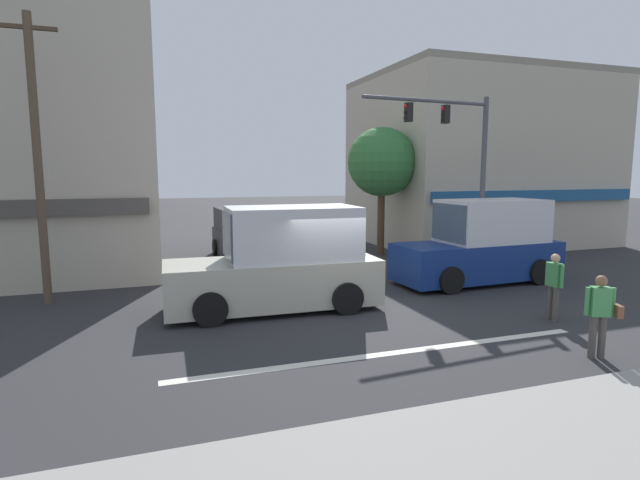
% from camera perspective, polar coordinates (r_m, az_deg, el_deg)
% --- Properties ---
extents(ground_plane, '(120.00, 120.00, 0.00)m').
position_cam_1_polar(ground_plane, '(13.54, 1.26, -7.89)').
color(ground_plane, '#2B2B2D').
extents(lane_marking_stripe, '(9.00, 0.24, 0.01)m').
position_cam_1_polar(lane_marking_stripe, '(10.49, 8.05, -12.70)').
color(lane_marking_stripe, silver).
rests_on(lane_marking_stripe, ground).
extents(building_right_corner, '(11.34, 8.94, 8.49)m').
position_cam_1_polar(building_right_corner, '(27.73, 17.50, 8.65)').
color(building_right_corner, '#B7AD99').
rests_on(building_right_corner, ground).
extents(street_tree, '(3.01, 3.01, 5.60)m').
position_cam_1_polar(street_tree, '(22.21, 7.08, 8.78)').
color(street_tree, '#4C3823').
rests_on(street_tree, ground).
extents(utility_pole_near_left, '(1.40, 0.22, 7.78)m').
position_cam_1_polar(utility_pole_near_left, '(15.53, -29.58, 8.19)').
color(utility_pole_near_left, brown).
rests_on(utility_pole_near_left, ground).
extents(traffic_light_mast, '(4.88, 0.49, 6.20)m').
position_cam_1_polar(traffic_light_mast, '(17.85, 15.83, 9.16)').
color(traffic_light_mast, '#47474C').
rests_on(traffic_light_mast, ground).
extents(van_crossing_leftbound, '(2.17, 4.66, 2.11)m').
position_cam_1_polar(van_crossing_leftbound, '(21.21, -8.85, 0.52)').
color(van_crossing_leftbound, black).
rests_on(van_crossing_leftbound, ground).
extents(box_truck_crossing_center, '(5.66, 2.37, 2.75)m').
position_cam_1_polar(box_truck_crossing_center, '(13.31, -4.54, -2.66)').
color(box_truck_crossing_center, '#B7B29E').
rests_on(box_truck_crossing_center, ground).
extents(box_truck_approaching_near, '(5.67, 2.41, 2.75)m').
position_cam_1_polar(box_truck_approaching_near, '(17.39, 18.08, -0.55)').
color(box_truck_approaching_near, navy).
rests_on(box_truck_approaching_near, ground).
extents(pedestrian_foreground_with_bag, '(0.65, 0.49, 1.67)m').
position_cam_1_polar(pedestrian_foreground_with_bag, '(11.29, 29.40, -7.12)').
color(pedestrian_foreground_with_bag, '#4C4742').
rests_on(pedestrian_foreground_with_bag, ground).
extents(pedestrian_mid_crossing, '(0.23, 0.57, 1.67)m').
position_cam_1_polar(pedestrian_mid_crossing, '(13.63, 25.17, -4.43)').
color(pedestrian_mid_crossing, '#4C4742').
rests_on(pedestrian_mid_crossing, ground).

